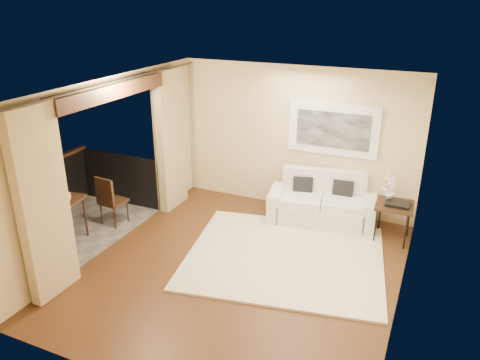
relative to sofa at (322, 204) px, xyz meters
The scene contains 18 objects.
floor 2.22m from the sofa, 107.99° to the right, with size 5.00×5.00×0.00m, color #523118.
room_shell 4.13m from the sofa, 143.38° to the right, with size 5.00×6.40×5.00m.
balcony 4.50m from the sofa, 152.35° to the right, with size 1.81×2.60×1.17m.
curtains 3.63m from the sofa, 143.19° to the right, with size 0.16×4.80×2.64m.
artwork 1.35m from the sofa, 88.22° to the left, with size 1.62×0.07×0.92m.
rug 1.55m from the sofa, 96.84° to the right, with size 3.00×2.61×0.04m, color beige.
sofa is the anchor object (origin of this frame).
side_table 1.30m from the sofa, ahead, with size 0.62×0.62×0.65m.
tray 1.37m from the sofa, 10.70° to the right, with size 0.38×0.28×0.05m, color black.
orchid 1.27m from the sofa, ahead, with size 0.25×0.17×0.48m, color white.
bistro_table 4.50m from the sofa, 146.90° to the right, with size 0.71×0.71×0.74m.
balcony_chair_far 3.79m from the sofa, 153.16° to the right, with size 0.44×0.44×0.92m.
balcony_chair_near 5.10m from the sofa, 146.60° to the right, with size 0.58×0.58×1.06m.
ice_bucket 4.62m from the sofa, 148.95° to the right, with size 0.18×0.18×0.20m, color silver.
candle 4.37m from the sofa, 147.78° to the right, with size 0.06×0.06×0.07m, color red.
vase 4.61m from the sofa, 145.09° to the right, with size 0.04×0.04×0.18m, color silver.
glass_a 4.43m from the sofa, 144.45° to the right, with size 0.06×0.06×0.12m, color silver.
glass_b 4.36m from the sofa, 146.54° to the right, with size 0.06×0.06×0.12m, color white.
Camera 1 is at (2.45, -5.51, 3.87)m, focal length 35.00 mm.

